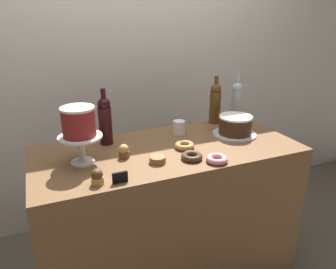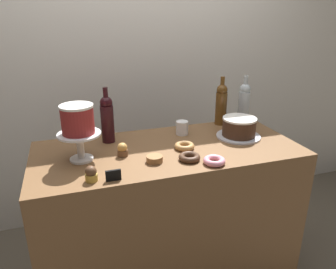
% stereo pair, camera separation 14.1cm
% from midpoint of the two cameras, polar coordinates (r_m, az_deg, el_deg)
% --- Properties ---
extents(back_wall, '(6.00, 0.05, 2.60)m').
position_cam_midpoint_polar(back_wall, '(2.54, -9.81, 12.53)').
color(back_wall, silver).
rests_on(back_wall, ground_plane).
extents(display_counter, '(1.48, 0.67, 0.95)m').
position_cam_midpoint_polar(display_counter, '(2.03, -2.06, -14.82)').
color(display_counter, brown).
rests_on(display_counter, ground_plane).
extents(cake_stand_pedestal, '(0.22, 0.22, 0.15)m').
position_cam_midpoint_polar(cake_stand_pedestal, '(1.65, -17.72, -1.82)').
color(cake_stand_pedestal, silver).
rests_on(cake_stand_pedestal, display_counter).
extents(white_layer_cake, '(0.16, 0.16, 0.15)m').
position_cam_midpoint_polar(white_layer_cake, '(1.61, -18.19, 2.17)').
color(white_layer_cake, maroon).
rests_on(white_layer_cake, cake_stand_pedestal).
extents(silver_serving_platter, '(0.27, 0.27, 0.01)m').
position_cam_midpoint_polar(silver_serving_platter, '(2.01, 9.90, 0.06)').
color(silver_serving_platter, silver).
rests_on(silver_serving_platter, display_counter).
extents(chocolate_round_cake, '(0.20, 0.20, 0.11)m').
position_cam_midpoint_polar(chocolate_round_cake, '(1.99, 10.01, 1.72)').
color(chocolate_round_cake, '#3D2619').
rests_on(chocolate_round_cake, silver_serving_platter).
extents(wine_bottle_dark_red, '(0.08, 0.08, 0.33)m').
position_cam_midpoint_polar(wine_bottle_dark_red, '(1.85, -13.38, 2.54)').
color(wine_bottle_dark_red, black).
rests_on(wine_bottle_dark_red, display_counter).
extents(wine_bottle_clear, '(0.08, 0.08, 0.33)m').
position_cam_midpoint_polar(wine_bottle_clear, '(2.23, 10.50, 5.91)').
color(wine_bottle_clear, '#B2BCC1').
rests_on(wine_bottle_clear, display_counter).
extents(wine_bottle_amber, '(0.08, 0.08, 0.33)m').
position_cam_midpoint_polar(wine_bottle_amber, '(2.18, 6.63, 5.71)').
color(wine_bottle_amber, '#5B3814').
rests_on(wine_bottle_amber, display_counter).
extents(cupcake_caramel, '(0.06, 0.06, 0.07)m').
position_cam_midpoint_polar(cupcake_caramel, '(1.69, -10.30, -3.05)').
color(cupcake_caramel, brown).
rests_on(cupcake_caramel, display_counter).
extents(cupcake_chocolate, '(0.06, 0.06, 0.07)m').
position_cam_midpoint_polar(cupcake_chocolate, '(1.46, -15.31, -7.42)').
color(cupcake_chocolate, gold).
rests_on(cupcake_chocolate, display_counter).
extents(donut_chocolate, '(0.11, 0.11, 0.03)m').
position_cam_midpoint_polar(donut_chocolate, '(1.65, 1.86, -3.99)').
color(donut_chocolate, '#472D1E').
rests_on(donut_chocolate, display_counter).
extents(donut_pink, '(0.11, 0.11, 0.03)m').
position_cam_midpoint_polar(donut_pink, '(1.63, 6.33, -4.44)').
color(donut_pink, pink).
rests_on(donut_pink, display_counter).
extents(donut_maple, '(0.11, 0.11, 0.03)m').
position_cam_midpoint_polar(donut_maple, '(1.78, 0.73, -2.03)').
color(donut_maple, '#B27F47').
rests_on(donut_maple, display_counter).
extents(cookie_stack, '(0.08, 0.08, 0.03)m').
position_cam_midpoint_polar(cookie_stack, '(1.62, -4.38, -4.51)').
color(cookie_stack, olive).
rests_on(cookie_stack, display_counter).
extents(price_sign_chalkboard, '(0.07, 0.01, 0.05)m').
position_cam_midpoint_polar(price_sign_chalkboard, '(1.45, -11.39, -7.62)').
color(price_sign_chalkboard, black).
rests_on(price_sign_chalkboard, display_counter).
extents(coffee_cup_ceramic, '(0.08, 0.08, 0.09)m').
position_cam_midpoint_polar(coffee_cup_ceramic, '(1.98, -0.03, 1.25)').
color(coffee_cup_ceramic, white).
rests_on(coffee_cup_ceramic, display_counter).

